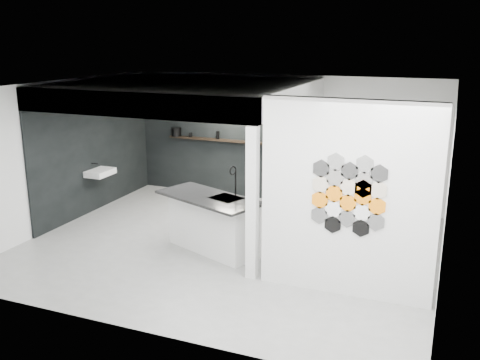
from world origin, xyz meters
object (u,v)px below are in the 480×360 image
at_px(glass_bowl, 286,142).
at_px(bottle_dark, 218,135).
at_px(partition_panel, 347,200).
at_px(stockpot, 176,132).
at_px(wall_basin, 100,173).
at_px(glass_vase, 286,141).
at_px(utensil_cup, 190,135).
at_px(kitchen_island, 213,222).
at_px(kettle, 279,140).

distance_m(glass_bowl, bottle_dark, 1.63).
distance_m(partition_panel, stockpot, 6.14).
xyz_separation_m(wall_basin, bottle_dark, (1.76, 2.07, 0.56)).
relative_size(glass_vase, utensil_cup, 1.47).
xyz_separation_m(bottle_dark, utensil_cup, (-0.70, 0.00, -0.04)).
bearing_deg(bottle_dark, glass_vase, 0.00).
distance_m(partition_panel, bottle_dark, 5.35).
distance_m(kitchen_island, utensil_cup, 3.80).
bearing_deg(wall_basin, kettle, 32.58).
bearing_deg(kitchen_island, utensil_cup, 144.40).
bearing_deg(kettle, kitchen_island, -79.55).
xyz_separation_m(kettle, glass_bowl, (0.16, 0.00, -0.03)).
distance_m(stockpot, glass_bowl, 2.70).
distance_m(kitchen_island, glass_bowl, 3.25).
bearing_deg(wall_basin, glass_vase, 31.35).
distance_m(partition_panel, glass_bowl, 4.39).
distance_m(partition_panel, wall_basin, 5.78).
bearing_deg(bottle_dark, glass_bowl, 0.00).
distance_m(kettle, glass_bowl, 0.16).
height_order(partition_panel, glass_vase, partition_panel).
bearing_deg(utensil_cup, glass_bowl, 0.00).
relative_size(partition_panel, glass_bowl, 19.76).
xyz_separation_m(kettle, utensil_cup, (-2.17, 0.00, -0.03)).
bearing_deg(kitchen_island, partition_panel, 4.52).
relative_size(stockpot, glass_vase, 1.69).
distance_m(stockpot, utensil_cup, 0.37).
xyz_separation_m(partition_panel, glass_vase, (-2.08, 3.87, -0.01)).
distance_m(wall_basin, glass_bowl, 4.00).
bearing_deg(glass_vase, kettle, 180.00).
bearing_deg(wall_basin, stockpot, 71.52).
relative_size(wall_basin, kettle, 3.24).
height_order(partition_panel, stockpot, partition_panel).
distance_m(partition_panel, glass_vase, 4.39).
relative_size(kitchen_island, glass_vase, 14.57).
bearing_deg(stockpot, glass_vase, 0.00).
xyz_separation_m(stockpot, glass_vase, (2.70, 0.00, -0.03)).
xyz_separation_m(glass_bowl, glass_vase, (0.00, 0.00, 0.02)).
bearing_deg(utensil_cup, glass_vase, 0.00).
bearing_deg(glass_bowl, stockpot, 180.00).
xyz_separation_m(partition_panel, kettle, (-2.23, 3.87, -0.00)).
height_order(kitchen_island, glass_vase, kitchen_island).
bearing_deg(wall_basin, glass_bowl, 31.35).
xyz_separation_m(kettle, bottle_dark, (-1.47, 0.00, 0.01)).
relative_size(partition_panel, utensil_cup, 29.23).
distance_m(wall_basin, kitchen_island, 3.25).
bearing_deg(glass_bowl, bottle_dark, 180.00).
bearing_deg(glass_vase, partition_panel, -61.77).
distance_m(stockpot, kettle, 2.54).
bearing_deg(partition_panel, stockpot, 141.01).
bearing_deg(partition_panel, utensil_cup, 138.73).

